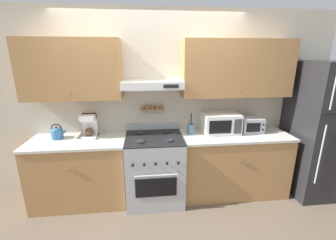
{
  "coord_description": "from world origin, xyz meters",
  "views": [
    {
      "loc": [
        -0.11,
        -2.49,
        1.96
      ],
      "look_at": [
        0.18,
        0.26,
        1.15
      ],
      "focal_mm": 24.0,
      "sensor_mm": 36.0,
      "label": 1
    }
  ],
  "objects_px": {
    "tea_kettle": "(57,133)",
    "microwave": "(220,123)",
    "utensil_crock": "(191,128)",
    "refrigerator": "(321,130)",
    "toaster_oven": "(250,124)",
    "stove_range": "(155,168)",
    "coffee_maker": "(90,125)"
  },
  "relations": [
    {
      "from": "microwave",
      "to": "utensil_crock",
      "type": "height_order",
      "value": "utensil_crock"
    },
    {
      "from": "coffee_maker",
      "to": "toaster_oven",
      "type": "relative_size",
      "value": 1.04
    },
    {
      "from": "refrigerator",
      "to": "utensil_crock",
      "type": "bearing_deg",
      "value": 174.65
    },
    {
      "from": "microwave",
      "to": "utensil_crock",
      "type": "distance_m",
      "value": 0.42
    },
    {
      "from": "refrigerator",
      "to": "toaster_oven",
      "type": "xyz_separation_m",
      "value": [
        -0.96,
        0.17,
        0.06
      ]
    },
    {
      "from": "microwave",
      "to": "toaster_oven",
      "type": "xyz_separation_m",
      "value": [
        0.44,
        -0.02,
        -0.03
      ]
    },
    {
      "from": "tea_kettle",
      "to": "coffee_maker",
      "type": "relative_size",
      "value": 0.65
    },
    {
      "from": "coffee_maker",
      "to": "stove_range",
      "type": "bearing_deg",
      "value": -10.94
    },
    {
      "from": "microwave",
      "to": "toaster_oven",
      "type": "distance_m",
      "value": 0.44
    },
    {
      "from": "utensil_crock",
      "to": "stove_range",
      "type": "bearing_deg",
      "value": -165.42
    },
    {
      "from": "refrigerator",
      "to": "microwave",
      "type": "bearing_deg",
      "value": 172.34
    },
    {
      "from": "refrigerator",
      "to": "utensil_crock",
      "type": "height_order",
      "value": "refrigerator"
    },
    {
      "from": "tea_kettle",
      "to": "stove_range",
      "type": "bearing_deg",
      "value": -6.11
    },
    {
      "from": "microwave",
      "to": "stove_range",
      "type": "bearing_deg",
      "value": -170.76
    },
    {
      "from": "stove_range",
      "to": "refrigerator",
      "type": "bearing_deg",
      "value": -0.87
    },
    {
      "from": "microwave",
      "to": "utensil_crock",
      "type": "xyz_separation_m",
      "value": [
        -0.42,
        -0.02,
        -0.06
      ]
    },
    {
      "from": "refrigerator",
      "to": "utensil_crock",
      "type": "distance_m",
      "value": 1.83
    },
    {
      "from": "stove_range",
      "to": "coffee_maker",
      "type": "xyz_separation_m",
      "value": [
        -0.84,
        0.16,
        0.59
      ]
    },
    {
      "from": "refrigerator",
      "to": "toaster_oven",
      "type": "height_order",
      "value": "refrigerator"
    },
    {
      "from": "tea_kettle",
      "to": "toaster_oven",
      "type": "height_order",
      "value": "toaster_oven"
    },
    {
      "from": "stove_range",
      "to": "toaster_oven",
      "type": "bearing_deg",
      "value": 5.5
    },
    {
      "from": "tea_kettle",
      "to": "microwave",
      "type": "bearing_deg",
      "value": 0.47
    },
    {
      "from": "coffee_maker",
      "to": "utensil_crock",
      "type": "relative_size",
      "value": 1.07
    },
    {
      "from": "tea_kettle",
      "to": "microwave",
      "type": "distance_m",
      "value": 2.2
    },
    {
      "from": "stove_range",
      "to": "coffee_maker",
      "type": "bearing_deg",
      "value": 169.06
    },
    {
      "from": "tea_kettle",
      "to": "utensil_crock",
      "type": "bearing_deg",
      "value": 0.0
    },
    {
      "from": "coffee_maker",
      "to": "microwave",
      "type": "distance_m",
      "value": 1.78
    },
    {
      "from": "stove_range",
      "to": "refrigerator",
      "type": "height_order",
      "value": "refrigerator"
    },
    {
      "from": "stove_range",
      "to": "tea_kettle",
      "type": "height_order",
      "value": "tea_kettle"
    },
    {
      "from": "stove_range",
      "to": "refrigerator",
      "type": "distance_m",
      "value": 2.38
    },
    {
      "from": "toaster_oven",
      "to": "tea_kettle",
      "type": "bearing_deg",
      "value": 179.96
    },
    {
      "from": "utensil_crock",
      "to": "toaster_oven",
      "type": "relative_size",
      "value": 0.97
    }
  ]
}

